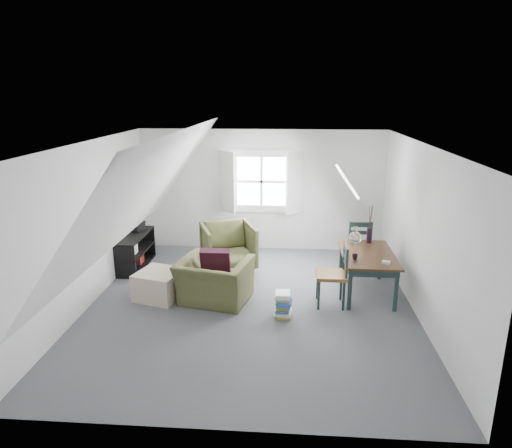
# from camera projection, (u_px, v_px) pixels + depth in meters

# --- Properties ---
(floor) EXTENTS (5.50, 5.50, 0.00)m
(floor) POSITION_uv_depth(u_px,v_px,m) (250.00, 305.00, 7.12)
(floor) COLOR #4C4D52
(floor) RESTS_ON ground
(ceiling) EXTENTS (5.50, 5.50, 0.00)m
(ceiling) POSITION_uv_depth(u_px,v_px,m) (250.00, 144.00, 6.43)
(ceiling) COLOR white
(ceiling) RESTS_ON wall_back
(wall_back) EXTENTS (5.00, 0.00, 5.00)m
(wall_back) POSITION_uv_depth(u_px,v_px,m) (262.00, 191.00, 9.41)
(wall_back) COLOR silver
(wall_back) RESTS_ON ground
(wall_front) EXTENTS (5.00, 0.00, 5.00)m
(wall_front) POSITION_uv_depth(u_px,v_px,m) (224.00, 316.00, 4.14)
(wall_front) COLOR silver
(wall_front) RESTS_ON ground
(wall_left) EXTENTS (0.00, 5.50, 5.50)m
(wall_left) POSITION_uv_depth(u_px,v_px,m) (87.00, 225.00, 6.95)
(wall_left) COLOR silver
(wall_left) RESTS_ON ground
(wall_right) EXTENTS (0.00, 5.50, 5.50)m
(wall_right) POSITION_uv_depth(u_px,v_px,m) (422.00, 233.00, 6.60)
(wall_right) COLOR silver
(wall_right) RESTS_ON ground
(slope_left) EXTENTS (3.19, 5.50, 4.48)m
(slope_left) POSITION_uv_depth(u_px,v_px,m) (146.00, 193.00, 6.74)
(slope_left) COLOR white
(slope_left) RESTS_ON wall_left
(slope_right) EXTENTS (3.19, 5.50, 4.48)m
(slope_right) POSITION_uv_depth(u_px,v_px,m) (358.00, 196.00, 6.52)
(slope_right) COLOR white
(slope_right) RESTS_ON wall_right
(dormer_window) EXTENTS (1.71, 0.35, 1.30)m
(dormer_window) POSITION_uv_depth(u_px,v_px,m) (261.00, 182.00, 9.28)
(dormer_window) COLOR white
(dormer_window) RESTS_ON wall_back
(skylight) EXTENTS (0.35, 0.75, 0.47)m
(skylight) POSITION_uv_depth(u_px,v_px,m) (347.00, 181.00, 7.78)
(skylight) COLOR white
(skylight) RESTS_ON slope_right
(armchair_near) EXTENTS (1.25, 1.15, 0.70)m
(armchair_near) POSITION_uv_depth(u_px,v_px,m) (215.00, 301.00, 7.27)
(armchair_near) COLOR #444826
(armchair_near) RESTS_ON floor
(armchair_far) EXTENTS (1.19, 1.21, 0.86)m
(armchair_far) POSITION_uv_depth(u_px,v_px,m) (229.00, 268.00, 8.64)
(armchair_far) COLOR #444826
(armchair_far) RESTS_ON floor
(throw_pillow) EXTENTS (0.47, 0.28, 0.49)m
(throw_pillow) POSITION_uv_depth(u_px,v_px,m) (216.00, 262.00, 7.24)
(throw_pillow) COLOR #340E1E
(throw_pillow) RESTS_ON armchair_near
(ottoman) EXTENTS (0.82, 0.82, 0.44)m
(ottoman) POSITION_uv_depth(u_px,v_px,m) (160.00, 285.00, 7.35)
(ottoman) COLOR #BBA38D
(ottoman) RESTS_ON floor
(dining_table) EXTENTS (0.84, 1.40, 0.70)m
(dining_table) POSITION_uv_depth(u_px,v_px,m) (367.00, 259.00, 7.40)
(dining_table) COLOR #341E0F
(dining_table) RESTS_ON floor
(demijohn) EXTENTS (0.22, 0.22, 0.31)m
(demijohn) POSITION_uv_depth(u_px,v_px,m) (355.00, 237.00, 7.78)
(demijohn) COLOR silver
(demijohn) RESTS_ON dining_table
(vase_twigs) EXTENTS (0.09, 0.09, 0.66)m
(vase_twigs) POSITION_uv_depth(u_px,v_px,m) (369.00, 235.00, 7.85)
(vase_twigs) COLOR black
(vase_twigs) RESTS_ON dining_table
(cup) EXTENTS (0.11, 0.11, 0.08)m
(cup) POSITION_uv_depth(u_px,v_px,m) (355.00, 259.00, 7.10)
(cup) COLOR black
(cup) RESTS_ON dining_table
(paper_box) EXTENTS (0.14, 0.12, 0.04)m
(paper_box) POSITION_uv_depth(u_px,v_px,m) (386.00, 262.00, 6.92)
(paper_box) COLOR white
(paper_box) RESTS_ON dining_table
(dining_chair_far) EXTENTS (0.47, 0.47, 1.00)m
(dining_chair_far) POSITION_uv_depth(u_px,v_px,m) (358.00, 244.00, 8.36)
(dining_chair_far) COLOR brown
(dining_chair_far) RESTS_ON floor
(dining_chair_near) EXTENTS (0.46, 0.46, 0.99)m
(dining_chair_near) POSITION_uv_depth(u_px,v_px,m) (334.00, 274.00, 7.02)
(dining_chair_near) COLOR brown
(dining_chair_near) RESTS_ON floor
(media_shelf) EXTENTS (0.41, 1.24, 0.64)m
(media_shelf) POSITION_uv_depth(u_px,v_px,m) (134.00, 253.00, 8.61)
(media_shelf) COLOR black
(media_shelf) RESTS_ON floor
(electronics_box) EXTENTS (0.26, 0.30, 0.20)m
(electronics_box) POSITION_uv_depth(u_px,v_px,m) (138.00, 227.00, 8.77)
(electronics_box) COLOR black
(electronics_box) RESTS_ON media_shelf
(magazine_stack) EXTENTS (0.28, 0.33, 0.38)m
(magazine_stack) POSITION_uv_depth(u_px,v_px,m) (283.00, 305.00, 6.73)
(magazine_stack) COLOR #B29933
(magazine_stack) RESTS_ON floor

